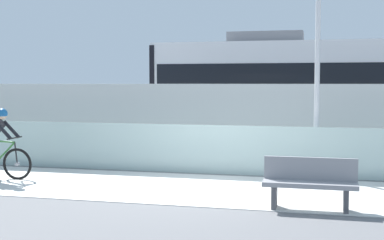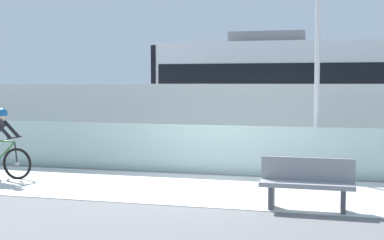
% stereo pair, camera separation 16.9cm
% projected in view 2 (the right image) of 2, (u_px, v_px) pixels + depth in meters
% --- Properties ---
extents(ground_plane, '(200.00, 200.00, 0.00)m').
position_uv_depth(ground_plane, '(200.00, 189.00, 10.95)').
color(ground_plane, slate).
extents(bike_path_deck, '(32.00, 3.20, 0.01)m').
position_uv_depth(bike_path_deck, '(200.00, 189.00, 10.94)').
color(bike_path_deck, silver).
rests_on(bike_path_deck, ground).
extents(glass_parapet, '(32.00, 0.05, 1.17)m').
position_uv_depth(glass_parapet, '(218.00, 150.00, 12.69)').
color(glass_parapet, '#ADC6C1').
rests_on(glass_parapet, ground).
extents(concrete_barrier_wall, '(32.00, 0.36, 2.15)m').
position_uv_depth(concrete_barrier_wall, '(231.00, 124.00, 14.39)').
color(concrete_barrier_wall, silver).
rests_on(concrete_barrier_wall, ground).
extents(tram_rail_near, '(32.00, 0.08, 0.01)m').
position_uv_depth(tram_rail_near, '(245.00, 151.00, 16.87)').
color(tram_rail_near, '#595654').
rests_on(tram_rail_near, ground).
extents(tram_rail_far, '(32.00, 0.08, 0.01)m').
position_uv_depth(tram_rail_far, '(251.00, 146.00, 18.25)').
color(tram_rail_far, '#595654').
rests_on(tram_rail_far, ground).
extents(tram, '(11.06, 2.54, 3.81)m').
position_uv_depth(tram, '(329.00, 92.00, 16.79)').
color(tram, silver).
rests_on(tram, ground).
extents(lamp_post_antenna, '(0.28, 0.28, 5.20)m').
position_uv_depth(lamp_post_antenna, '(318.00, 35.00, 12.22)').
color(lamp_post_antenna, gray).
rests_on(lamp_post_antenna, ground).
extents(bench, '(1.60, 0.45, 0.89)m').
position_uv_depth(bench, '(307.00, 182.00, 9.12)').
color(bench, gray).
rests_on(bench, ground).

